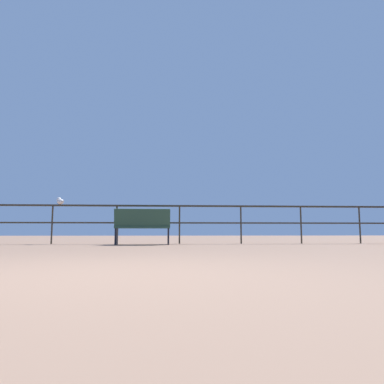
{
  "coord_description": "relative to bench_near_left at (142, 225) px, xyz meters",
  "views": [
    {
      "loc": [
        0.54,
        -2.72,
        0.32
      ],
      "look_at": [
        1.18,
        6.65,
        1.39
      ],
      "focal_mm": 33.14,
      "sensor_mm": 36.0,
      "label": 1
    }
  ],
  "objects": [
    {
      "name": "pier_railing",
      "position": [
        0.11,
        0.66,
        0.28
      ],
      "size": [
        19.08,
        0.05,
        1.07
      ],
      "color": "#322C20",
      "rests_on": "ground_plane"
    },
    {
      "name": "ground_plane",
      "position": [
        0.11,
        -6.5,
        -0.5
      ],
      "size": [
        60.0,
        60.0,
        0.0
      ],
      "primitive_type": "plane",
      "color": "#967058"
    },
    {
      "name": "seagull_on_rail",
      "position": [
        -2.3,
        0.68,
        0.66
      ],
      "size": [
        0.29,
        0.39,
        0.21
      ],
      "color": "silver",
      "rests_on": "pier_railing"
    },
    {
      "name": "bench_near_left",
      "position": [
        0.0,
        0.0,
        0.0
      ],
      "size": [
        1.42,
        0.63,
        0.91
      ],
      "color": "#274333",
      "rests_on": "ground_plane"
    }
  ]
}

